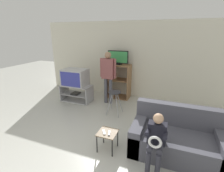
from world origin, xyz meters
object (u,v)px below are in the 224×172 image
at_px(tv_stand, 77,93).
at_px(remote_control_white, 104,132).
at_px(couch, 177,139).
at_px(person_seated_child, 156,138).
at_px(television_flat, 118,58).
at_px(television_main, 75,77).
at_px(remote_control_black, 109,133).
at_px(person_standing_adult, 108,73).
at_px(snack_table, 108,135).
at_px(media_shelf, 118,81).
at_px(folding_stool, 115,96).

relative_size(tv_stand, remote_control_white, 7.16).
bearing_deg(couch, person_seated_child, -123.70).
distance_m(tv_stand, television_flat, 1.84).
bearing_deg(television_main, remote_control_black, -44.18).
distance_m(remote_control_white, person_standing_adult, 2.36).
relative_size(snack_table, person_seated_child, 0.40).
relative_size(media_shelf, folding_stool, 1.77).
bearing_deg(person_seated_child, folding_stool, 129.14).
bearing_deg(media_shelf, remote_control_white, -76.84).
relative_size(media_shelf, couch, 0.71).
height_order(television_flat, person_seated_child, television_flat).
xyz_separation_m(folding_stool, remote_control_white, (0.33, -1.51, -0.14)).
xyz_separation_m(media_shelf, folding_stool, (0.31, -1.24, -0.06)).
xyz_separation_m(media_shelf, television_flat, (-0.03, 0.01, 0.80)).
distance_m(television_flat, folding_stool, 1.56).
distance_m(television_main, folding_stool, 1.62).
bearing_deg(television_flat, television_main, -145.15).
relative_size(folding_stool, snack_table, 1.73).
height_order(tv_stand, media_shelf, media_shelf).
bearing_deg(remote_control_white, snack_table, 2.48).
height_order(television_main, remote_control_black, television_main).
height_order(television_main, couch, television_main).
distance_m(media_shelf, folding_stool, 1.28).
bearing_deg(media_shelf, television_main, -146.20).
bearing_deg(folding_stool, television_flat, 105.29).
height_order(snack_table, remote_control_black, remote_control_black).
xyz_separation_m(media_shelf, person_seated_child, (1.61, -2.84, -0.02)).
bearing_deg(couch, folding_stool, 146.82).
bearing_deg(tv_stand, person_seated_child, -35.58).
bearing_deg(television_flat, tv_stand, -144.94).
distance_m(tv_stand, folding_stool, 1.60).
bearing_deg(snack_table, television_main, 135.59).
relative_size(tv_stand, person_seated_child, 1.05).
xyz_separation_m(remote_control_black, person_standing_adult, (-0.89, 2.13, 0.62)).
height_order(media_shelf, person_seated_child, media_shelf).
height_order(tv_stand, person_standing_adult, person_standing_adult).
height_order(folding_stool, remote_control_white, folding_stool).
xyz_separation_m(tv_stand, remote_control_black, (1.96, -1.92, 0.13)).
xyz_separation_m(remote_control_white, person_standing_adult, (-0.78, 2.14, 0.62)).
bearing_deg(tv_stand, snack_table, -44.65).
bearing_deg(remote_control_white, tv_stand, 101.30).
distance_m(media_shelf, television_flat, 0.80).
relative_size(remote_control_white, couch, 0.09).
relative_size(television_main, television_flat, 1.11).
relative_size(remote_control_white, person_seated_child, 0.15).
height_order(television_flat, couch, television_flat).
bearing_deg(media_shelf, tv_stand, -146.00).
bearing_deg(person_standing_adult, snack_table, -68.17).
bearing_deg(snack_table, television_flat, 105.05).
bearing_deg(television_flat, person_seated_child, -60.03).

